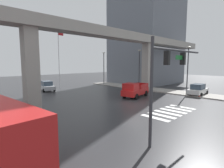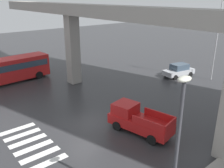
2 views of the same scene
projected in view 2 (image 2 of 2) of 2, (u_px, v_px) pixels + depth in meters
ground_plane at (83, 125)px, 20.31m from camera, size 120.00×120.00×0.00m
crosswalk_stripes at (31, 144)px, 17.61m from camera, size 6.05×2.80×0.01m
elevated_overpass at (129, 23)px, 20.56m from camera, size 55.42×2.12×9.37m
pickup_truck at (137, 120)px, 19.05m from camera, size 5.38×2.91×2.08m
city_bus at (5, 70)px, 29.46m from camera, size 3.43×10.97×2.99m
sedan_silver at (179, 70)px, 32.25m from camera, size 2.50×4.54×1.72m
street_lamp_near_corner at (178, 137)px, 10.21m from camera, size 0.44×0.70×7.24m
flagpole at (219, 30)px, 29.01m from camera, size 1.16×0.12×10.95m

